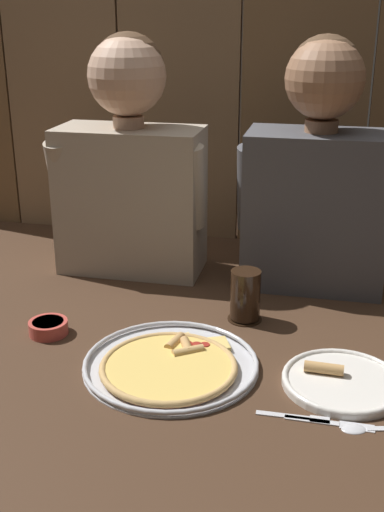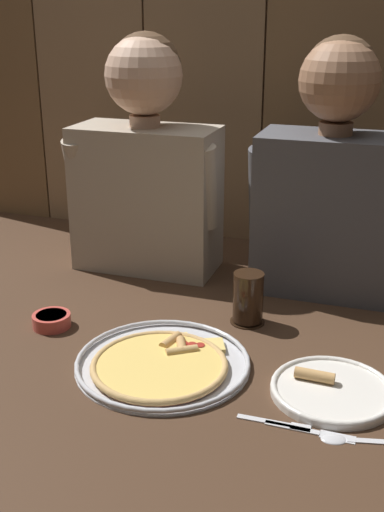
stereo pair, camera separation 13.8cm
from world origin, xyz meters
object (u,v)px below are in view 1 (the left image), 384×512
(pizza_tray, at_px, (171,364))
(dinner_plate, at_px, (342,381))
(drinking_glass, at_px, (245,296))
(diner_right, at_px, (318,173))
(dipping_bowl, at_px, (48,327))
(diner_left, at_px, (130,161))

(pizza_tray, distance_m, dinner_plate, 0.34)
(pizza_tray, bearing_deg, drinking_glass, 65.27)
(dinner_plate, bearing_deg, pizza_tray, -178.14)
(diner_right, bearing_deg, dipping_bowl, -143.36)
(pizza_tray, height_order, drinking_glass, drinking_glass)
(dipping_bowl, bearing_deg, diner_right, 36.64)
(dinner_plate, height_order, diner_left, diner_left)
(drinking_glass, xyz_separation_m, dipping_bowl, (-0.42, -0.16, -0.04))
(dinner_plate, relative_size, dipping_bowl, 2.69)
(diner_right, bearing_deg, dinner_plate, -80.33)
(drinking_glass, bearing_deg, dinner_plate, -46.91)
(pizza_tray, xyz_separation_m, diner_right, (0.25, 0.50, 0.29))
(dinner_plate, xyz_separation_m, diner_left, (-0.57, 0.49, 0.29))
(pizza_tray, xyz_separation_m, dinner_plate, (0.34, 0.01, -0.00))
(diner_right, bearing_deg, diner_left, 179.95)
(pizza_tray, relative_size, dinner_plate, 1.53)
(dinner_plate, bearing_deg, dipping_bowl, 173.41)
(diner_left, bearing_deg, drinking_glass, -35.70)
(dipping_bowl, bearing_deg, pizza_tray, -15.67)
(drinking_glass, bearing_deg, dipping_bowl, -158.57)
(pizza_tray, distance_m, drinking_glass, 0.28)
(diner_left, height_order, diner_right, diner_left)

